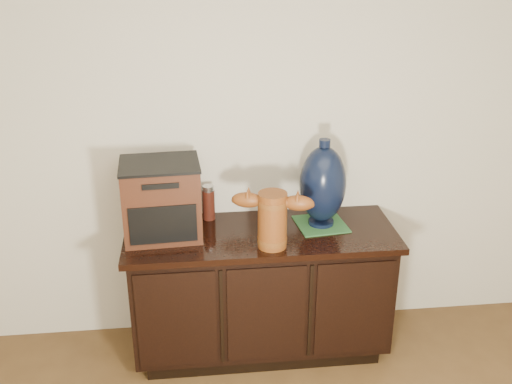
{
  "coord_description": "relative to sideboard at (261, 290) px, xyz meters",
  "views": [
    {
      "loc": [
        -0.34,
        -0.63,
        2.23
      ],
      "look_at": [
        -0.03,
        2.18,
        1.01
      ],
      "focal_mm": 42.0,
      "sensor_mm": 36.0,
      "label": 1
    }
  ],
  "objects": [
    {
      "name": "lamp_base",
      "position": [
        0.34,
        0.05,
        0.61
      ],
      "size": [
        0.28,
        0.28,
        0.49
      ],
      "rotation": [
        0.0,
        0.0,
        0.12
      ],
      "color": "black",
      "rests_on": "green_mat"
    },
    {
      "name": "sideboard",
      "position": [
        0.0,
        0.0,
        0.0
      ],
      "size": [
        1.46,
        0.56,
        0.75
      ],
      "color": "black",
      "rests_on": "ground"
    },
    {
      "name": "spray_can",
      "position": [
        -0.27,
        0.2,
        0.47
      ],
      "size": [
        0.07,
        0.07,
        0.2
      ],
      "color": "#5E1D10",
      "rests_on": "sideboard"
    },
    {
      "name": "green_mat",
      "position": [
        0.34,
        0.05,
        0.37
      ],
      "size": [
        0.29,
        0.29,
        0.01
      ],
      "primitive_type": "cube",
      "rotation": [
        0.0,
        0.0,
        0.12
      ],
      "color": "#285A2C",
      "rests_on": "sideboard"
    },
    {
      "name": "terracotta_vessel",
      "position": [
        0.04,
        -0.16,
        0.54
      ],
      "size": [
        0.42,
        0.19,
        0.3
      ],
      "rotation": [
        0.0,
        0.0,
        -0.26
      ],
      "color": "brown",
      "rests_on": "sideboard"
    },
    {
      "name": "tv_radio",
      "position": [
        -0.52,
        0.03,
        0.57
      ],
      "size": [
        0.42,
        0.35,
        0.41
      ],
      "rotation": [
        0.0,
        0.0,
        0.06
      ],
      "color": "#3F1D0F",
      "rests_on": "sideboard"
    }
  ]
}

